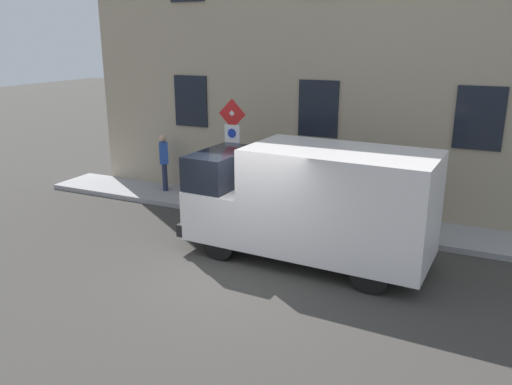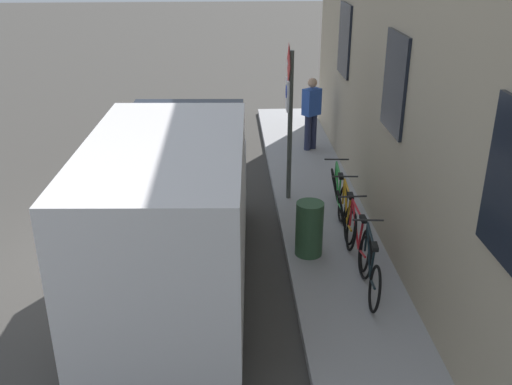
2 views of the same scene
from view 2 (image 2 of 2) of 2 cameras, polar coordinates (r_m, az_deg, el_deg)
The scene contains 10 objects.
ground_plane at distance 10.07m, azimuth -13.85°, elevation -5.91°, with size 80.00×80.00×0.00m, color #3C3935.
sidewalk_slab at distance 10.00m, azimuth 7.48°, elevation -5.14°, with size 1.64×16.47×0.14m, color #9B9A9C.
sign_post_stacked at distance 10.87m, azimuth 3.19°, elevation 8.91°, with size 0.15×0.56×2.89m.
delivery_van at distance 8.39m, azimuth -8.01°, elevation -1.42°, with size 2.24×5.42×2.50m.
bicycle_black at distance 8.64m, azimuth 11.01°, elevation -7.04°, with size 0.46×1.71×0.89m.
bicycle_red at distance 9.36m, azimuth 9.83°, elevation -4.38°, with size 0.46×1.71×0.89m.
bicycle_orange at distance 10.10m, azimuth 8.84°, elevation -2.11°, with size 0.46×1.71×0.89m.
bicycle_green at distance 10.85m, azimuth 7.98°, elevation -0.15°, with size 0.46×1.72×0.89m.
pedestrian at distance 13.94m, azimuth 5.41°, elevation 7.87°, with size 0.48×0.44×1.72m.
litter_bin at distance 9.37m, azimuth 5.21°, elevation -3.53°, with size 0.44×0.44×0.90m, color #2D5133.
Camera 2 is at (1.96, -8.59, 4.88)m, focal length 41.08 mm.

